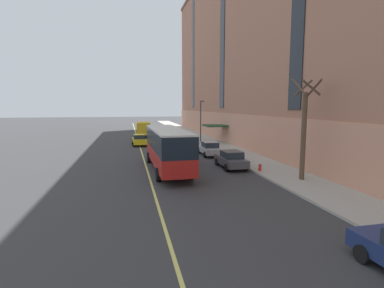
# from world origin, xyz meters

# --- Properties ---
(ground_plane) EXTENTS (260.00, 260.00, 0.00)m
(ground_plane) POSITION_xyz_m (0.00, 0.00, 0.00)
(ground_plane) COLOR #38383A
(sidewalk) EXTENTS (4.14, 160.00, 0.15)m
(sidewalk) POSITION_xyz_m (8.47, 3.00, 0.07)
(sidewalk) COLOR #ADA89E
(sidewalk) RESTS_ON ground
(city_bus) EXTENTS (2.95, 11.65, 3.55)m
(city_bus) POSITION_xyz_m (-0.44, 1.21, 2.07)
(city_bus) COLOR red
(city_bus) RESTS_ON ground
(parked_car_silver_1) EXTENTS (2.00, 4.64, 1.56)m
(parked_car_silver_1) POSITION_xyz_m (5.15, 8.05, 0.78)
(parked_car_silver_1) COLOR #B7B7BC
(parked_car_silver_1) RESTS_ON ground
(parked_car_darkgray_2) EXTENTS (1.98, 4.44, 1.56)m
(parked_car_darkgray_2) POSITION_xyz_m (5.19, 1.06, 0.78)
(parked_car_darkgray_2) COLOR #4C4C51
(parked_car_darkgray_2) RESTS_ON ground
(parked_car_silver_3) EXTENTS (2.06, 4.78, 1.56)m
(parked_car_silver_3) POSITION_xyz_m (5.08, 21.10, 0.78)
(parked_car_silver_3) COLOR #B7B7BC
(parked_car_silver_3) RESTS_ON ground
(box_truck) EXTENTS (2.54, 6.75, 2.70)m
(box_truck) POSITION_xyz_m (-1.06, 28.53, 1.57)
(box_truck) COLOR gold
(box_truck) RESTS_ON ground
(taxi_cab) EXTENTS (2.04, 4.28, 1.56)m
(taxi_cab) POSITION_xyz_m (-2.16, 18.19, 0.78)
(taxi_cab) COLOR yellow
(taxi_cab) RESTS_ON ground
(street_tree_mid_block) EXTENTS (1.69, 1.64, 7.28)m
(street_tree_mid_block) POSITION_xyz_m (8.66, -4.48, 3.91)
(street_tree_mid_block) COLOR brown
(street_tree_mid_block) RESTS_ON sidewalk
(street_lamp) EXTENTS (0.36, 1.48, 6.11)m
(street_lamp) POSITION_xyz_m (7.00, 19.57, 3.96)
(street_lamp) COLOR #2D2D30
(street_lamp) RESTS_ON sidewalk
(fire_hydrant) EXTENTS (0.42, 0.24, 0.72)m
(fire_hydrant) POSITION_xyz_m (6.90, -1.18, 0.49)
(fire_hydrant) COLOR red
(fire_hydrant) RESTS_ON sidewalk
(lane_centerline) EXTENTS (0.16, 140.00, 0.01)m
(lane_centerline) POSITION_xyz_m (-2.14, 3.00, 0.00)
(lane_centerline) COLOR #E0D66B
(lane_centerline) RESTS_ON ground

